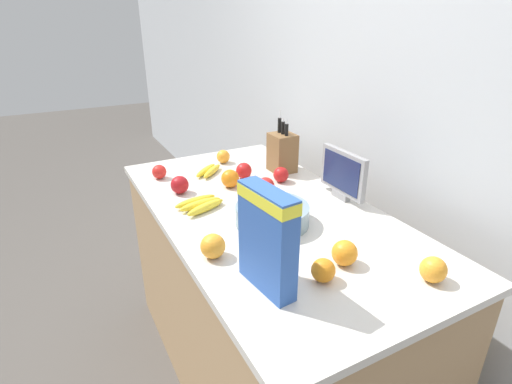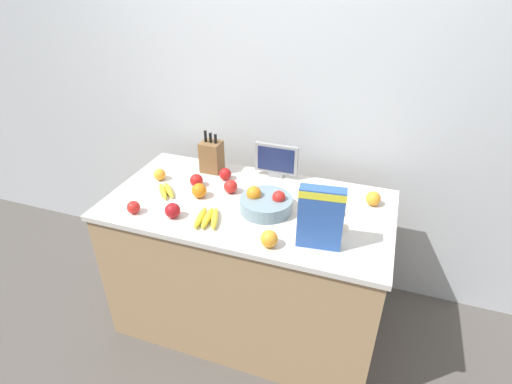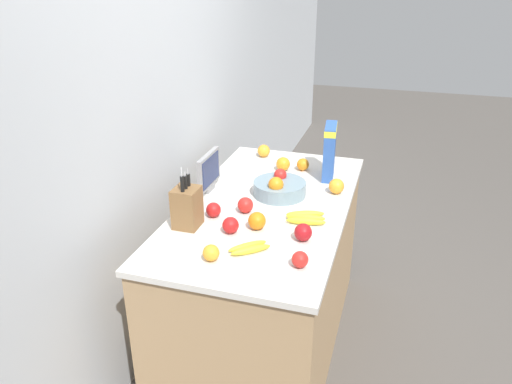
% 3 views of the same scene
% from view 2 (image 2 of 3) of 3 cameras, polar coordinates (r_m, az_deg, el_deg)
% --- Properties ---
extents(ground_plane, '(14.00, 14.00, 0.00)m').
position_cam_2_polar(ground_plane, '(2.84, -0.95, -17.37)').
color(ground_plane, '#514C47').
extents(wall_back, '(9.00, 0.06, 2.60)m').
position_cam_2_polar(wall_back, '(2.63, 3.66, 12.62)').
color(wall_back, silver).
rests_on(wall_back, ground_plane).
extents(counter, '(1.60, 0.84, 0.92)m').
position_cam_2_polar(counter, '(2.52, -1.04, -10.39)').
color(counter, tan).
rests_on(counter, ground_plane).
extents(knife_block, '(0.13, 0.12, 0.31)m').
position_cam_2_polar(knife_block, '(2.56, -6.36, 5.11)').
color(knife_block, brown).
rests_on(knife_block, counter).
extents(small_monitor, '(0.27, 0.03, 0.22)m').
position_cam_2_polar(small_monitor, '(2.46, 2.91, 4.61)').
color(small_monitor, gray).
rests_on(small_monitor, counter).
extents(cereal_box, '(0.22, 0.09, 0.32)m').
position_cam_2_polar(cereal_box, '(1.86, 9.23, -3.35)').
color(cereal_box, '#2D56A8').
rests_on(cereal_box, counter).
extents(fruit_bowl, '(0.29, 0.29, 0.13)m').
position_cam_2_polar(fruit_bowl, '(2.16, 1.40, -1.59)').
color(fruit_bowl, gray).
rests_on(fruit_bowl, counter).
extents(banana_bunch_left, '(0.17, 0.18, 0.03)m').
position_cam_2_polar(banana_bunch_left, '(2.39, -12.76, 0.19)').
color(banana_bunch_left, yellow).
rests_on(banana_bunch_left, counter).
extents(banana_bunch_right, '(0.16, 0.21, 0.04)m').
position_cam_2_polar(banana_bunch_right, '(2.10, -6.95, -3.70)').
color(banana_bunch_right, yellow).
rests_on(banana_bunch_right, counter).
extents(apple_front, '(0.07, 0.07, 0.07)m').
position_cam_2_polar(apple_front, '(2.24, -17.10, -2.10)').
color(apple_front, red).
rests_on(apple_front, counter).
extents(apple_near_bananas, '(0.07, 0.07, 0.07)m').
position_cam_2_polar(apple_near_bananas, '(2.47, -4.42, 2.59)').
color(apple_near_bananas, red).
rests_on(apple_near_bananas, counter).
extents(apple_middle, '(0.08, 0.08, 0.08)m').
position_cam_2_polar(apple_middle, '(2.33, -3.64, 0.80)').
color(apple_middle, red).
rests_on(apple_middle, counter).
extents(apple_rightmost, '(0.08, 0.08, 0.08)m').
position_cam_2_polar(apple_rightmost, '(2.15, -11.83, -2.60)').
color(apple_rightmost, '#A31419').
rests_on(apple_rightmost, counter).
extents(apple_leftmost, '(0.08, 0.08, 0.08)m').
position_cam_2_polar(apple_leftmost, '(2.41, -8.51, 1.64)').
color(apple_leftmost, red).
rests_on(apple_leftmost, counter).
extents(orange_front_right, '(0.07, 0.07, 0.07)m').
position_cam_2_polar(orange_front_right, '(2.06, 11.37, -4.30)').
color(orange_front_right, orange).
rests_on(orange_front_right, counter).
extents(orange_back_center, '(0.08, 0.08, 0.08)m').
position_cam_2_polar(orange_back_center, '(2.30, 16.41, -0.90)').
color(orange_back_center, orange).
rests_on(orange_back_center, counter).
extents(orange_near_bowl, '(0.08, 0.08, 0.08)m').
position_cam_2_polar(orange_near_bowl, '(2.16, 10.85, -2.35)').
color(orange_near_bowl, orange).
rests_on(orange_near_bowl, counter).
extents(orange_by_cereal, '(0.09, 0.09, 0.09)m').
position_cam_2_polar(orange_by_cereal, '(2.30, -8.12, 0.21)').
color(orange_by_cereal, orange).
rests_on(orange_by_cereal, counter).
extents(orange_front_left, '(0.08, 0.08, 0.08)m').
position_cam_2_polar(orange_front_left, '(1.90, 1.89, -6.70)').
color(orange_front_left, orange).
rests_on(orange_front_left, counter).
extents(orange_mid_right, '(0.07, 0.07, 0.07)m').
position_cam_2_polar(orange_mid_right, '(2.53, -13.58, 2.45)').
color(orange_mid_right, orange).
rests_on(orange_mid_right, counter).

